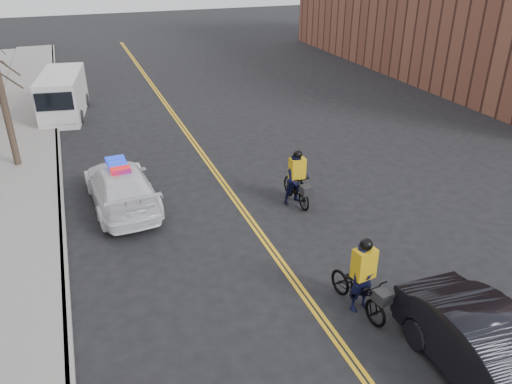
{
  "coord_description": "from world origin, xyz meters",
  "views": [
    {
      "loc": [
        -4.97,
        -11.48,
        8.51
      ],
      "look_at": [
        0.03,
        1.91,
        1.3
      ],
      "focal_mm": 35.0,
      "sensor_mm": 36.0,
      "label": 1
    }
  ],
  "objects": [
    {
      "name": "center_line_left",
      "position": [
        -0.08,
        8.0,
        0.01
      ],
      "size": [
        0.1,
        60.0,
        0.01
      ],
      "primitive_type": "cube",
      "color": "gold",
      "rests_on": "ground"
    },
    {
      "name": "cyclist_far",
      "position": [
        2.0,
        3.01,
        0.81
      ],
      "size": [
        0.93,
        2.03,
        2.04
      ],
      "rotation": [
        0.0,
        0.0,
        0.03
      ],
      "color": "black",
      "rests_on": "ground"
    },
    {
      "name": "ground",
      "position": [
        0.0,
        0.0,
        0.0
      ],
      "size": [
        120.0,
        120.0,
        0.0
      ],
      "primitive_type": "plane",
      "color": "black",
      "rests_on": "ground"
    },
    {
      "name": "sidewalk",
      "position": [
        -7.5,
        8.0,
        0.07
      ],
      "size": [
        3.0,
        60.0,
        0.15
      ],
      "primitive_type": "cube",
      "color": "gray",
      "rests_on": "ground"
    },
    {
      "name": "police_cruiser",
      "position": [
        -3.92,
        5.01,
        0.76
      ],
      "size": [
        2.46,
        5.31,
        1.66
      ],
      "rotation": [
        0.0,
        0.0,
        3.21
      ],
      "color": "white",
      "rests_on": "ground"
    },
    {
      "name": "curb",
      "position": [
        -6.0,
        8.0,
        0.07
      ],
      "size": [
        0.2,
        60.0,
        0.15
      ],
      "primitive_type": "cube",
      "color": "gray",
      "rests_on": "ground"
    },
    {
      "name": "street_tree",
      "position": [
        -7.6,
        10.0,
        3.53
      ],
      "size": [
        3.2,
        3.2,
        4.8
      ],
      "color": "#372920",
      "rests_on": "sidewalk"
    },
    {
      "name": "center_line_right",
      "position": [
        0.08,
        8.0,
        0.01
      ],
      "size": [
        0.1,
        60.0,
        0.01
      ],
      "primitive_type": "cube",
      "color": "gold",
      "rests_on": "ground"
    },
    {
      "name": "cyclist_near",
      "position": [
        1.11,
        -2.86,
        0.73
      ],
      "size": [
        1.05,
        2.21,
        2.09
      ],
      "rotation": [
        0.0,
        0.0,
        0.15
      ],
      "color": "black",
      "rests_on": "ground"
    },
    {
      "name": "cargo_van",
      "position": [
        -5.53,
        16.59,
        1.1
      ],
      "size": [
        2.73,
        5.61,
        2.26
      ],
      "rotation": [
        0.0,
        0.0,
        -0.15
      ],
      "color": "silver",
      "rests_on": "ground"
    },
    {
      "name": "dark_sedan",
      "position": [
        2.31,
        -6.04,
        0.81
      ],
      "size": [
        1.84,
        4.97,
        1.63
      ],
      "primitive_type": "imported",
      "rotation": [
        0.0,
        0.0,
        -0.02
      ],
      "color": "black",
      "rests_on": "ground"
    }
  ]
}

